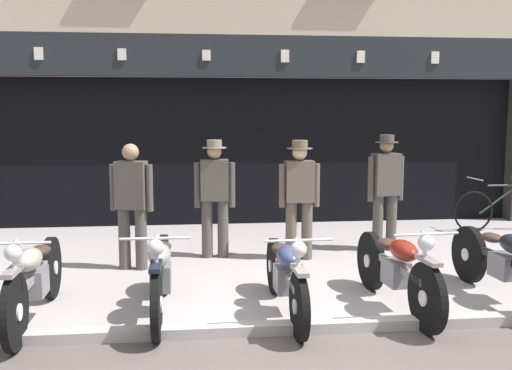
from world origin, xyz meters
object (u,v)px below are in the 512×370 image
(salesman_right, at_px, (299,194))
(advert_board_near, at_px, (376,130))
(motorcycle_left, at_px, (34,278))
(motorcycle_right, at_px, (506,262))
(motorcycle_center_right, at_px, (397,268))
(salesman_left, at_px, (132,200))
(motorcycle_center, at_px, (286,274))
(motorcycle_center_left, at_px, (161,273))
(shopkeeper_center, at_px, (215,193))
(assistant_far_right, at_px, (386,187))
(leaning_bicycle, at_px, (503,209))

(salesman_right, distance_m, advert_board_near, 3.40)
(motorcycle_left, relative_size, motorcycle_right, 1.00)
(salesman_right, bearing_deg, advert_board_near, -126.82)
(motorcycle_center_right, distance_m, salesman_left, 3.41)
(motorcycle_center, xyz_separation_m, salesman_left, (-1.69, 1.86, 0.48))
(motorcycle_center_left, height_order, salesman_right, salesman_right)
(salesman_right, bearing_deg, shopkeeper_center, -13.35)
(salesman_left, bearing_deg, advert_board_near, -131.72)
(salesman_left, relative_size, shopkeeper_center, 0.99)
(motorcycle_left, xyz_separation_m, assistant_far_right, (4.27, 2.44, 0.50))
(motorcycle_center_left, height_order, leaning_bicycle, leaning_bicycle)
(leaning_bicycle, bearing_deg, shopkeeper_center, 102.54)
(motorcycle_center_left, distance_m, motorcycle_center_right, 2.38)
(salesman_left, distance_m, advert_board_near, 5.14)
(advert_board_near, xyz_separation_m, leaning_bicycle, (1.88, -1.16, -1.29))
(motorcycle_center_right, height_order, advert_board_near, advert_board_near)
(advert_board_near, bearing_deg, motorcycle_center_right, -105.05)
(salesman_left, bearing_deg, motorcycle_center, 144.66)
(salesman_left, distance_m, salesman_right, 2.22)
(shopkeeper_center, relative_size, salesman_right, 1.00)
(salesman_right, height_order, leaning_bicycle, salesman_right)
(motorcycle_left, xyz_separation_m, advert_board_near, (4.86, 4.77, 1.23))
(motorcycle_center, distance_m, salesman_right, 2.24)
(motorcycle_center, xyz_separation_m, advert_board_near, (2.44, 4.83, 1.25))
(motorcycle_center_left, relative_size, salesman_right, 1.24)
(shopkeeper_center, xyz_separation_m, advert_board_near, (3.05, 2.47, 0.77))
(salesman_right, relative_size, leaning_bicycle, 0.93)
(leaning_bicycle, bearing_deg, motorcycle_right, 148.88)
(motorcycle_right, bearing_deg, motorcycle_center_left, -3.55)
(salesman_left, xyz_separation_m, salesman_right, (2.20, 0.26, 0.01))
(motorcycle_center, xyz_separation_m, salesman_right, (0.52, 2.13, 0.49))
(salesman_right, bearing_deg, motorcycle_right, 131.61)
(motorcycle_center_left, bearing_deg, shopkeeper_center, -105.51)
(motorcycle_right, distance_m, advert_board_near, 4.85)
(motorcycle_center_right, xyz_separation_m, shopkeeper_center, (-1.76, 2.34, 0.47))
(motorcycle_center_left, xyz_separation_m, motorcycle_center, (1.23, -0.13, -0.01))
(advert_board_near, bearing_deg, motorcycle_left, -135.54)
(motorcycle_right, height_order, salesman_right, salesman_right)
(motorcycle_center_right, height_order, assistant_far_right, assistant_far_right)
(motorcycle_center, bearing_deg, shopkeeper_center, -76.94)
(salesman_right, bearing_deg, assistant_far_right, -165.86)
(motorcycle_center_left, xyz_separation_m, salesman_right, (1.75, 2.00, 0.47))
(motorcycle_center, bearing_deg, motorcycle_center_left, -7.59)
(salesman_right, height_order, assistant_far_right, assistant_far_right)
(motorcycle_right, relative_size, assistant_far_right, 1.23)
(motorcycle_center_right, bearing_deg, motorcycle_center, -3.28)
(motorcycle_center, relative_size, salesman_right, 1.21)
(motorcycle_right, distance_m, shopkeeper_center, 3.75)
(salesman_left, bearing_deg, leaning_bicycle, -150.67)
(motorcycle_center_right, distance_m, assistant_far_right, 2.62)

